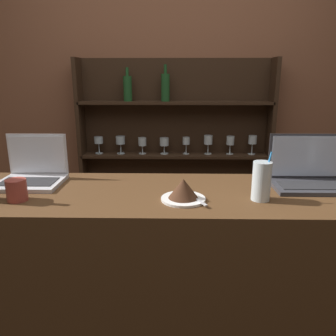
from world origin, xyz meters
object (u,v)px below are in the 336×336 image
at_px(laptop_near, 32,173).
at_px(laptop_far, 309,175).
at_px(cake_plate, 183,191).
at_px(coffee_cup, 17,190).
at_px(water_glass, 261,181).

distance_m(laptop_near, laptop_far, 1.29).
relative_size(cake_plate, coffee_cup, 2.06).
distance_m(water_glass, coffee_cup, 0.99).
height_order(laptop_near, cake_plate, laptop_near).
distance_m(laptop_near, coffee_cup, 0.24).
relative_size(laptop_far, water_glass, 1.72).
distance_m(laptop_far, coffee_cup, 1.27).
bearing_deg(laptop_near, cake_plate, -17.39).
xyz_separation_m(cake_plate, water_glass, (0.31, 0.01, 0.04)).
bearing_deg(water_glass, coffee_cup, -178.32).
bearing_deg(water_glass, cake_plate, -178.16).
height_order(laptop_near, water_glass, laptop_near).
relative_size(laptop_far, coffee_cup, 3.88).
bearing_deg(cake_plate, laptop_near, 162.61).
bearing_deg(water_glass, laptop_near, 168.29).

